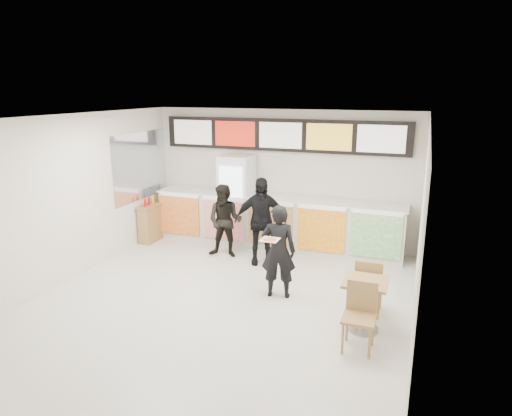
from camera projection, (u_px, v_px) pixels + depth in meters
The scene contains 15 objects.
floor at pixel (217, 306), 7.42m from camera, with size 7.00×7.00×0.00m, color beige.
ceiling at pixel (212, 119), 6.66m from camera, with size 7.00×7.00×0.00m, color white.
wall_back at pixel (282, 177), 10.21m from camera, with size 6.00×6.00×0.00m, color silver.
wall_left at pixel (61, 201), 8.05m from camera, with size 7.00×7.00×0.00m, color silver.
wall_right at pixel (420, 239), 6.03m from camera, with size 7.00×7.00×0.00m, color silver.
service_counter at pixel (276, 222), 10.08m from camera, with size 5.56×0.77×1.14m.
menu_board at pixel (281, 135), 9.89m from camera, with size 5.50×0.14×0.70m.
drinks_fridge at pixel (237, 199), 10.30m from camera, with size 0.70×0.67×2.00m.
mirror_panel at pixel (140, 166), 10.20m from camera, with size 0.01×2.00×1.50m, color #B2B7BF.
customer_main at pixel (278, 251), 7.59m from camera, with size 0.59×0.38×1.60m, color black.
customer_left at pixel (225, 221), 9.44m from camera, with size 0.75×0.58×1.54m, color black.
customer_mid at pixel (260, 221), 9.05m from camera, with size 1.03×0.43×1.76m, color black.
pizza_slice at pixel (270, 239), 7.09m from camera, with size 0.36×0.36×0.02m.
cafe_table at pixel (365, 296), 6.56m from camera, with size 0.62×1.57×0.92m.
condiment_ledge at pixel (152, 222), 10.53m from camera, with size 0.31×0.77×1.02m.
Camera 1 is at (2.96, -6.13, 3.42)m, focal length 32.00 mm.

